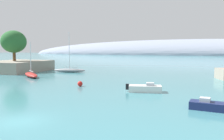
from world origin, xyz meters
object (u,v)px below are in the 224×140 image
(sailboat_grey_near_shore, at_px, (70,70))
(motorboat_white_alongside_breakwater, at_px, (145,88))
(sailboat_red_mid_mooring, at_px, (31,75))
(mooring_buoy_red, at_px, (80,84))
(tree_clump_shore, at_px, (14,42))
(motorboat_navy_foreground, at_px, (212,106))

(sailboat_grey_near_shore, xyz_separation_m, motorboat_white_alongside_breakwater, (23.00, -20.62, -0.06))
(sailboat_red_mid_mooring, xyz_separation_m, mooring_buoy_red, (15.23, -7.79, -0.08))
(sailboat_red_mid_mooring, bearing_deg, tree_clump_shore, 3.80)
(sailboat_red_mid_mooring, xyz_separation_m, motorboat_navy_foreground, (33.60, -16.62, -0.07))
(motorboat_navy_foreground, xyz_separation_m, motorboat_white_alongside_breakwater, (-7.77, 7.44, 0.06))
(mooring_buoy_red, bearing_deg, sailboat_grey_near_shore, 122.81)
(sailboat_grey_near_shore, height_order, motorboat_white_alongside_breakwater, sailboat_grey_near_shore)
(mooring_buoy_red, bearing_deg, motorboat_navy_foreground, -25.67)
(tree_clump_shore, bearing_deg, sailboat_red_mid_mooring, -36.68)
(sailboat_grey_near_shore, relative_size, sailboat_red_mid_mooring, 1.38)
(motorboat_navy_foreground, distance_m, mooring_buoy_red, 20.38)
(motorboat_white_alongside_breakwater, height_order, mooring_buoy_red, motorboat_white_alongside_breakwater)
(tree_clump_shore, xyz_separation_m, motorboat_navy_foreground, (45.71, -25.64, -7.36))
(sailboat_grey_near_shore, relative_size, motorboat_white_alongside_breakwater, 2.04)
(tree_clump_shore, height_order, sailboat_red_mid_mooring, tree_clump_shore)
(tree_clump_shore, xyz_separation_m, sailboat_red_mid_mooring, (12.11, -9.02, -7.30))
(mooring_buoy_red, bearing_deg, tree_clump_shore, 148.42)
(motorboat_navy_foreground, relative_size, mooring_buoy_red, 5.57)
(motorboat_navy_foreground, height_order, motorboat_white_alongside_breakwater, motorboat_white_alongside_breakwater)
(motorboat_navy_foreground, relative_size, motorboat_white_alongside_breakwater, 0.91)
(sailboat_grey_near_shore, bearing_deg, motorboat_navy_foreground, 126.06)
(sailboat_grey_near_shore, height_order, motorboat_navy_foreground, sailboat_grey_near_shore)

